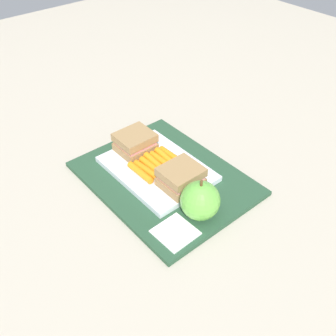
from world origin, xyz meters
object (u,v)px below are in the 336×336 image
object	(u,v)px
carrot_sticks_bundle	(157,164)
food_tray	(157,169)
sandwich_half_left	(135,142)
sandwich_half_right	(181,177)
paper_napkin	(175,232)
apple	(200,200)

from	to	relation	value
carrot_sticks_bundle	food_tray	bearing A→B (deg)	-6.82
sandwich_half_left	sandwich_half_right	size ratio (longest dim) A/B	1.00
sandwich_half_right	paper_napkin	bearing A→B (deg)	-46.23
carrot_sticks_bundle	paper_napkin	distance (m)	0.18
food_tray	sandwich_half_left	size ratio (longest dim) A/B	2.88
sandwich_half_right	apple	xyz separation A→B (m)	(0.08, -0.02, 0.00)
sandwich_half_right	food_tray	bearing A→B (deg)	180.00
apple	sandwich_half_right	bearing A→B (deg)	165.38
sandwich_half_left	paper_napkin	xyz separation A→B (m)	(0.24, -0.09, -0.03)
apple	paper_napkin	xyz separation A→B (m)	(0.01, -0.07, -0.04)
carrot_sticks_bundle	sandwich_half_left	bearing A→B (deg)	-179.95
sandwich_half_left	sandwich_half_right	bearing A→B (deg)	0.00
carrot_sticks_bundle	apple	xyz separation A→B (m)	(0.16, -0.02, 0.02)
sandwich_half_right	paper_napkin	size ratio (longest dim) A/B	1.14
carrot_sticks_bundle	paper_napkin	world-z (taller)	carrot_sticks_bundle
sandwich_half_left	paper_napkin	world-z (taller)	sandwich_half_left
sandwich_half_left	sandwich_half_right	xyz separation A→B (m)	(0.16, 0.00, 0.00)
sandwich_half_right	paper_napkin	xyz separation A→B (m)	(0.08, -0.09, -0.03)
food_tray	sandwich_half_right	distance (m)	0.08
food_tray	carrot_sticks_bundle	bearing A→B (deg)	173.18
sandwich_half_right	carrot_sticks_bundle	distance (m)	0.08
sandwich_half_left	apple	distance (m)	0.23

